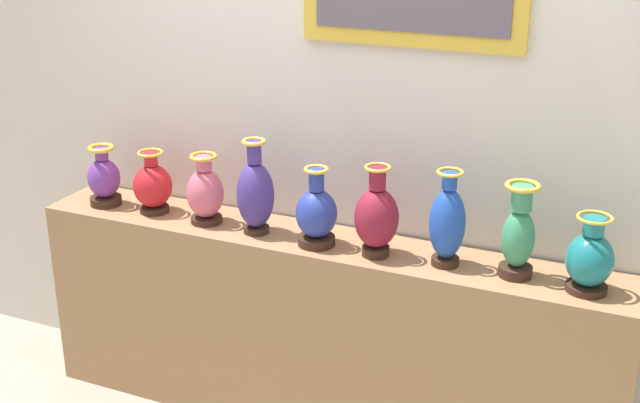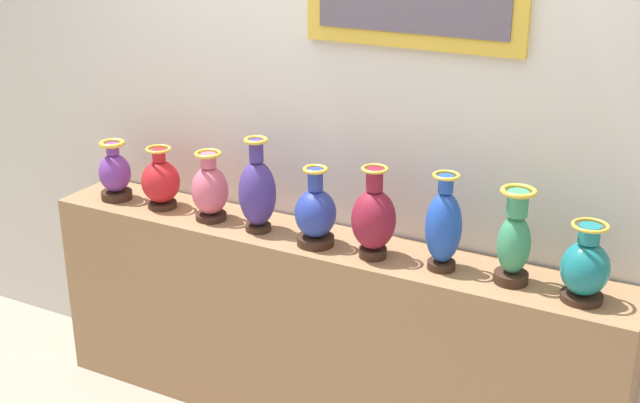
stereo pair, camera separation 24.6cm
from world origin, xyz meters
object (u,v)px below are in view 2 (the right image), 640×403
at_px(vase_teal, 585,268).
at_px(vase_crimson, 161,182).
at_px(vase_cobalt, 315,214).
at_px(vase_burgundy, 374,219).
at_px(vase_jade, 514,241).
at_px(vase_rose, 210,190).
at_px(vase_sapphire, 443,227).
at_px(vase_violet, 115,174).
at_px(vase_indigo, 257,192).

bearing_deg(vase_teal, vase_crimson, 179.39).
height_order(vase_cobalt, vase_burgundy, vase_burgundy).
bearing_deg(vase_jade, vase_rose, -179.45).
xyz_separation_m(vase_crimson, vase_burgundy, (1.09, -0.04, 0.04)).
bearing_deg(vase_jade, vase_burgundy, -176.07).
xyz_separation_m(vase_burgundy, vase_sapphire, (0.28, 0.03, 0.01)).
xyz_separation_m(vase_rose, vase_jade, (1.36, 0.01, 0.03)).
bearing_deg(vase_violet, vase_sapphire, 0.09).
height_order(vase_rose, vase_burgundy, vase_burgundy).
distance_m(vase_crimson, vase_burgundy, 1.09).
distance_m(vase_crimson, vase_sapphire, 1.37).
bearing_deg(vase_violet, vase_rose, 0.10).
xyz_separation_m(vase_indigo, vase_burgundy, (0.55, -0.01, -0.01)).
bearing_deg(vase_indigo, vase_teal, 0.11).
distance_m(vase_indigo, vase_sapphire, 0.83).
relative_size(vase_indigo, vase_cobalt, 1.23).
height_order(vase_violet, vase_crimson, vase_crimson).
relative_size(vase_violet, vase_jade, 0.76).
height_order(vase_indigo, vase_cobalt, vase_indigo).
bearing_deg(vase_indigo, vase_burgundy, -1.52).
distance_m(vase_burgundy, vase_jade, 0.56).
relative_size(vase_cobalt, vase_sapphire, 0.86).
bearing_deg(vase_indigo, vase_violet, 179.31).
xyz_separation_m(vase_violet, vase_rose, (0.54, 0.00, 0.01)).
height_order(vase_jade, vase_teal, vase_jade).
height_order(vase_indigo, vase_teal, vase_indigo).
bearing_deg(vase_burgundy, vase_jade, 3.93).
xyz_separation_m(vase_cobalt, vase_sapphire, (0.54, 0.03, 0.04)).
relative_size(vase_crimson, vase_burgundy, 0.76).
xyz_separation_m(vase_sapphire, vase_teal, (0.54, -0.01, -0.05)).
xyz_separation_m(vase_crimson, vase_rose, (0.28, -0.01, 0.01)).
height_order(vase_violet, vase_sapphire, vase_sapphire).
relative_size(vase_violet, vase_indigo, 0.69).
distance_m(vase_crimson, vase_cobalt, 0.83).
bearing_deg(vase_burgundy, vase_crimson, 178.03).
height_order(vase_cobalt, vase_sapphire, vase_sapphire).
bearing_deg(vase_burgundy, vase_cobalt, -179.74).
bearing_deg(vase_indigo, vase_sapphire, 0.85).
relative_size(vase_rose, vase_teal, 1.05).
relative_size(vase_sapphire, vase_teal, 1.31).
bearing_deg(vase_burgundy, vase_teal, 1.20).
bearing_deg(vase_rose, vase_violet, -179.90).
distance_m(vase_cobalt, vase_teal, 1.08).
bearing_deg(vase_rose, vase_jade, 0.55).
xyz_separation_m(vase_cobalt, vase_teal, (1.08, 0.02, -0.01)).
distance_m(vase_sapphire, vase_jade, 0.27).
xyz_separation_m(vase_rose, vase_teal, (1.63, -0.01, -0.01)).
distance_m(vase_violet, vase_rose, 0.54).
height_order(vase_indigo, vase_jade, vase_indigo).
bearing_deg(vase_jade, vase_cobalt, -177.24).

